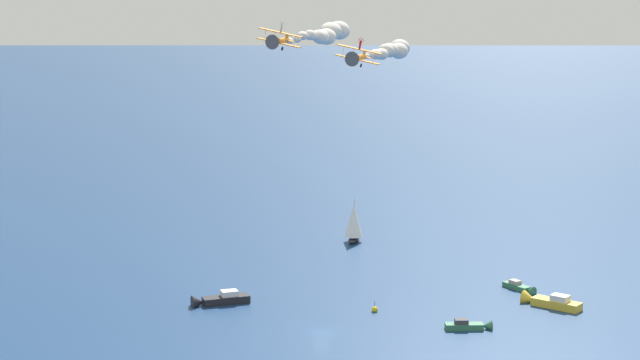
{
  "coord_description": "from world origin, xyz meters",
  "views": [
    {
      "loc": [
        -15.19,
        170.66,
        56.81
      ],
      "look_at": [
        0.13,
        0.51,
        25.69
      ],
      "focal_mm": 60.85,
      "sensor_mm": 36.0,
      "label": 1
    }
  ],
  "objects_px": {
    "motorboat_mid_cluster": "(218,300)",
    "motorboat_outer_ring_a": "(549,302)",
    "sailboat_inshore": "(354,223)",
    "wingwalker_wingman": "(282,26)",
    "biplane_lead": "(358,57)",
    "marker_buoy": "(375,309)",
    "wingwalker_lead": "(361,43)",
    "biplane_wingman": "(279,40)",
    "motorboat_offshore": "(520,287)",
    "motorboat_far_stbd": "(471,326)"
  },
  "relations": [
    {
      "from": "motorboat_mid_cluster",
      "to": "wingwalker_wingman",
      "type": "bearing_deg",
      "value": 132.03
    },
    {
      "from": "sailboat_inshore",
      "to": "wingwalker_wingman",
      "type": "height_order",
      "value": "wingwalker_wingman"
    },
    {
      "from": "biplane_lead",
      "to": "motorboat_offshore",
      "type": "bearing_deg",
      "value": -134.25
    },
    {
      "from": "sailboat_inshore",
      "to": "motorboat_offshore",
      "type": "distance_m",
      "value": 49.25
    },
    {
      "from": "motorboat_far_stbd",
      "to": "marker_buoy",
      "type": "bearing_deg",
      "value": -27.23
    },
    {
      "from": "biplane_lead",
      "to": "biplane_wingman",
      "type": "xyz_separation_m",
      "value": [
        12.41,
        -0.87,
        2.48
      ]
    },
    {
      "from": "motorboat_offshore",
      "to": "wingwalker_lead",
      "type": "distance_m",
      "value": 62.83
    },
    {
      "from": "motorboat_outer_ring_a",
      "to": "biplane_lead",
      "type": "height_order",
      "value": "biplane_lead"
    },
    {
      "from": "motorboat_offshore",
      "to": "marker_buoy",
      "type": "bearing_deg",
      "value": 30.73
    },
    {
      "from": "motorboat_far_stbd",
      "to": "wingwalker_wingman",
      "type": "distance_m",
      "value": 58.5
    },
    {
      "from": "biplane_lead",
      "to": "wingwalker_lead",
      "type": "bearing_deg",
      "value": 164.46
    },
    {
      "from": "motorboat_offshore",
      "to": "motorboat_mid_cluster",
      "type": "xyz_separation_m",
      "value": [
        54.92,
        13.95,
        0.25
      ]
    },
    {
      "from": "motorboat_offshore",
      "to": "motorboat_outer_ring_a",
      "type": "relative_size",
      "value": 0.63
    },
    {
      "from": "marker_buoy",
      "to": "wingwalker_lead",
      "type": "distance_m",
      "value": 49.37
    },
    {
      "from": "motorboat_mid_cluster",
      "to": "motorboat_outer_ring_a",
      "type": "relative_size",
      "value": 0.99
    },
    {
      "from": "motorboat_outer_ring_a",
      "to": "biplane_lead",
      "type": "xyz_separation_m",
      "value": [
        33.26,
        20.06,
        44.64
      ]
    },
    {
      "from": "motorboat_outer_ring_a",
      "to": "biplane_wingman",
      "type": "bearing_deg",
      "value": 22.79
    },
    {
      "from": "motorboat_outer_ring_a",
      "to": "wingwalker_lead",
      "type": "xyz_separation_m",
      "value": [
        32.86,
        20.17,
        46.79
      ]
    },
    {
      "from": "sailboat_inshore",
      "to": "marker_buoy",
      "type": "bearing_deg",
      "value": 97.48
    },
    {
      "from": "motorboat_offshore",
      "to": "wingwalker_lead",
      "type": "height_order",
      "value": "wingwalker_lead"
    },
    {
      "from": "marker_buoy",
      "to": "motorboat_outer_ring_a",
      "type": "bearing_deg",
      "value": -168.98
    },
    {
      "from": "sailboat_inshore",
      "to": "wingwalker_wingman",
      "type": "bearing_deg",
      "value": 83.28
    },
    {
      "from": "motorboat_offshore",
      "to": "wingwalker_wingman",
      "type": "distance_m",
      "value": 70.73
    },
    {
      "from": "motorboat_offshore",
      "to": "marker_buoy",
      "type": "distance_m",
      "value": 31.09
    },
    {
      "from": "motorboat_far_stbd",
      "to": "wingwalker_lead",
      "type": "bearing_deg",
      "value": 17.46
    },
    {
      "from": "motorboat_far_stbd",
      "to": "wingwalker_lead",
      "type": "relative_size",
      "value": 4.46
    },
    {
      "from": "biplane_lead",
      "to": "wingwalker_wingman",
      "type": "height_order",
      "value": "wingwalker_wingman"
    },
    {
      "from": "wingwalker_lead",
      "to": "motorboat_offshore",
      "type": "bearing_deg",
      "value": -133.75
    },
    {
      "from": "marker_buoy",
      "to": "motorboat_offshore",
      "type": "bearing_deg",
      "value": -149.27
    },
    {
      "from": "sailboat_inshore",
      "to": "motorboat_outer_ring_a",
      "type": "bearing_deg",
      "value": 129.39
    },
    {
      "from": "biplane_lead",
      "to": "wingwalker_wingman",
      "type": "relative_size",
      "value": 4.2
    },
    {
      "from": "motorboat_mid_cluster",
      "to": "motorboat_outer_ring_a",
      "type": "xyz_separation_m",
      "value": [
        -58.99,
        -4.06,
        0.03
      ]
    },
    {
      "from": "motorboat_mid_cluster",
      "to": "biplane_lead",
      "type": "height_order",
      "value": "biplane_lead"
    },
    {
      "from": "motorboat_offshore",
      "to": "wingwalker_wingman",
      "type": "bearing_deg",
      "value": 35.32
    },
    {
      "from": "marker_buoy",
      "to": "wingwalker_lead",
      "type": "xyz_separation_m",
      "value": [
        2.06,
        14.17,
        47.25
      ]
    },
    {
      "from": "motorboat_outer_ring_a",
      "to": "wingwalker_wingman",
      "type": "bearing_deg",
      "value": 23.09
    },
    {
      "from": "sailboat_inshore",
      "to": "biplane_lead",
      "type": "relative_size",
      "value": 1.27
    },
    {
      "from": "motorboat_mid_cluster",
      "to": "biplane_wingman",
      "type": "relative_size",
      "value": 1.41
    },
    {
      "from": "biplane_lead",
      "to": "motorboat_mid_cluster",
      "type": "bearing_deg",
      "value": -31.86
    },
    {
      "from": "motorboat_offshore",
      "to": "motorboat_outer_ring_a",
      "type": "xyz_separation_m",
      "value": [
        -4.08,
        9.89,
        0.28
      ]
    },
    {
      "from": "motorboat_outer_ring_a",
      "to": "wingwalker_lead",
      "type": "relative_size",
      "value": 5.97
    },
    {
      "from": "sailboat_inshore",
      "to": "biplane_wingman",
      "type": "distance_m",
      "value": 78.67
    },
    {
      "from": "motorboat_mid_cluster",
      "to": "motorboat_outer_ring_a",
      "type": "bearing_deg",
      "value": -176.06
    },
    {
      "from": "motorboat_mid_cluster",
      "to": "wingwalker_lead",
      "type": "height_order",
      "value": "wingwalker_lead"
    },
    {
      "from": "motorboat_far_stbd",
      "to": "motorboat_offshore",
      "type": "bearing_deg",
      "value": -113.2
    },
    {
      "from": "sailboat_inshore",
      "to": "motorboat_offshore",
      "type": "xyz_separation_m",
      "value": [
        -33.52,
        35.89,
        -3.77
      ]
    },
    {
      "from": "wingwalker_wingman",
      "to": "marker_buoy",
      "type": "bearing_deg",
      "value": -137.41
    },
    {
      "from": "marker_buoy",
      "to": "biplane_wingman",
      "type": "relative_size",
      "value": 0.28
    },
    {
      "from": "marker_buoy",
      "to": "wingwalker_lead",
      "type": "relative_size",
      "value": 1.18
    },
    {
      "from": "biplane_wingman",
      "to": "wingwalker_wingman",
      "type": "xyz_separation_m",
      "value": [
        -0.4,
        0.11,
        2.15
      ]
    }
  ]
}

